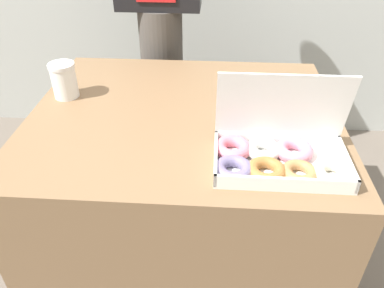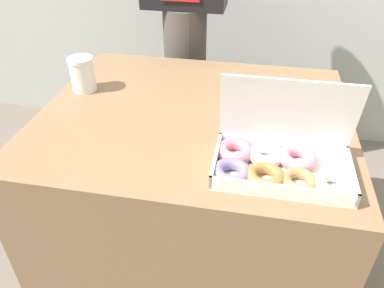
% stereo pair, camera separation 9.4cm
% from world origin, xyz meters
% --- Properties ---
extents(ground_plane, '(14.00, 14.00, 0.00)m').
position_xyz_m(ground_plane, '(0.00, 0.00, 0.00)').
color(ground_plane, '#665B51').
extents(table, '(0.99, 0.85, 0.72)m').
position_xyz_m(table, '(0.00, 0.00, 0.36)').
color(table, brown).
rests_on(table, ground_plane).
extents(donut_box, '(0.38, 0.22, 0.23)m').
position_xyz_m(donut_box, '(0.26, -0.26, 0.76)').
color(donut_box, white).
rests_on(donut_box, table).
extents(coffee_cup, '(0.09, 0.09, 0.12)m').
position_xyz_m(coffee_cup, '(-0.41, 0.08, 0.78)').
color(coffee_cup, white).
rests_on(coffee_cup, table).
extents(person_customer, '(0.35, 0.20, 1.65)m').
position_xyz_m(person_customer, '(-0.15, 0.59, 0.92)').
color(person_customer, '#4C4742').
rests_on(person_customer, ground_plane).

